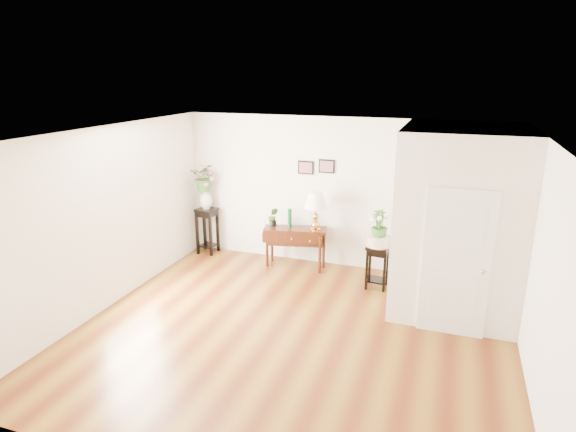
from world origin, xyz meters
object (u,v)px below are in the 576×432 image
at_px(console_table, 295,248).
at_px(table_lamp, 316,212).
at_px(plant_stand_b, 377,267).
at_px(plant_stand_a, 207,231).

bearing_deg(console_table, table_lamp, -12.79).
bearing_deg(table_lamp, plant_stand_b, -18.25).
relative_size(table_lamp, plant_stand_b, 0.97).
xyz_separation_m(table_lamp, plant_stand_b, (1.21, -0.40, -0.74)).
bearing_deg(plant_stand_b, plant_stand_a, 171.30).
height_order(plant_stand_a, plant_stand_b, plant_stand_a).
bearing_deg(console_table, plant_stand_b, -26.80).
distance_m(table_lamp, plant_stand_a, 2.41).
xyz_separation_m(console_table, table_lamp, (0.39, 0.00, 0.74)).
height_order(console_table, table_lamp, table_lamp).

